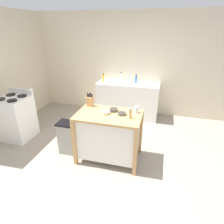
{
  "coord_description": "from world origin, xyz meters",
  "views": [
    {
      "loc": [
        0.88,
        -2.61,
        2.22
      ],
      "look_at": [
        0.07,
        0.35,
        0.84
      ],
      "focal_mm": 30.49,
      "sensor_mm": 36.0,
      "label": 1
    }
  ],
  "objects_px": {
    "drinking_cup": "(137,110)",
    "pepper_grinder": "(130,113)",
    "trash_bin": "(69,137)",
    "bottle_dish_soap": "(136,79)",
    "knife_block": "(90,101)",
    "sink_faucet": "(129,77)",
    "bottle_spray_cleaner": "(121,77)",
    "kitchen_island": "(109,134)",
    "bowl_stoneware_deep": "(106,112)",
    "stove": "(16,118)",
    "bowl_ceramic_small": "(122,113)",
    "bowl_ceramic_wide": "(114,110)",
    "bottle_hand_soap": "(103,78)"
  },
  "relations": [
    {
      "from": "bowl_ceramic_wide",
      "to": "bottle_hand_soap",
      "type": "distance_m",
      "value": 1.83
    },
    {
      "from": "knife_block",
      "to": "trash_bin",
      "type": "distance_m",
      "value": 0.8
    },
    {
      "from": "bottle_spray_cleaner",
      "to": "bottle_dish_soap",
      "type": "bearing_deg",
      "value": -8.36
    },
    {
      "from": "pepper_grinder",
      "to": "sink_faucet",
      "type": "height_order",
      "value": "sink_faucet"
    },
    {
      "from": "pepper_grinder",
      "to": "stove",
      "type": "height_order",
      "value": "pepper_grinder"
    },
    {
      "from": "pepper_grinder",
      "to": "stove",
      "type": "xyz_separation_m",
      "value": [
        -2.47,
        0.25,
        -0.51
      ]
    },
    {
      "from": "bowl_ceramic_wide",
      "to": "kitchen_island",
      "type": "bearing_deg",
      "value": -108.43
    },
    {
      "from": "drinking_cup",
      "to": "pepper_grinder",
      "type": "relative_size",
      "value": 0.63
    },
    {
      "from": "drinking_cup",
      "to": "bottle_spray_cleaner",
      "type": "bearing_deg",
      "value": 110.56
    },
    {
      "from": "bowl_ceramic_wide",
      "to": "stove",
      "type": "relative_size",
      "value": 0.14
    },
    {
      "from": "bottle_hand_soap",
      "to": "trash_bin",
      "type": "bearing_deg",
      "value": -93.59
    },
    {
      "from": "kitchen_island",
      "to": "pepper_grinder",
      "type": "bearing_deg",
      "value": -8.89
    },
    {
      "from": "bowl_ceramic_small",
      "to": "stove",
      "type": "distance_m",
      "value": 2.36
    },
    {
      "from": "drinking_cup",
      "to": "bottle_hand_soap",
      "type": "xyz_separation_m",
      "value": [
        -1.11,
        1.63,
        0.07
      ]
    },
    {
      "from": "trash_bin",
      "to": "bottle_dish_soap",
      "type": "xyz_separation_m",
      "value": [
        0.94,
        1.98,
        0.69
      ]
    },
    {
      "from": "pepper_grinder",
      "to": "stove",
      "type": "bearing_deg",
      "value": 174.33
    },
    {
      "from": "bowl_stoneware_deep",
      "to": "bottle_dish_soap",
      "type": "xyz_separation_m",
      "value": [
        0.2,
        1.96,
        0.09
      ]
    },
    {
      "from": "bowl_ceramic_small",
      "to": "bottle_dish_soap",
      "type": "xyz_separation_m",
      "value": [
        -0.07,
        1.93,
        0.09
      ]
    },
    {
      "from": "bowl_ceramic_small",
      "to": "drinking_cup",
      "type": "xyz_separation_m",
      "value": [
        0.22,
        0.15,
        0.03
      ]
    },
    {
      "from": "sink_faucet",
      "to": "bottle_spray_cleaner",
      "type": "xyz_separation_m",
      "value": [
        -0.22,
        -0.02,
        0.0
      ]
    },
    {
      "from": "kitchen_island",
      "to": "bowl_stoneware_deep",
      "type": "height_order",
      "value": "bowl_stoneware_deep"
    },
    {
      "from": "knife_block",
      "to": "stove",
      "type": "xyz_separation_m",
      "value": [
        -1.67,
        -0.06,
        -0.52
      ]
    },
    {
      "from": "bowl_ceramic_wide",
      "to": "bowl_stoneware_deep",
      "type": "bearing_deg",
      "value": -126.08
    },
    {
      "from": "knife_block",
      "to": "bottle_dish_soap",
      "type": "distance_m",
      "value": 1.81
    },
    {
      "from": "bowl_ceramic_small",
      "to": "drinking_cup",
      "type": "distance_m",
      "value": 0.27
    },
    {
      "from": "bowl_stoneware_deep",
      "to": "sink_faucet",
      "type": "relative_size",
      "value": 0.66
    },
    {
      "from": "drinking_cup",
      "to": "sink_faucet",
      "type": "xyz_separation_m",
      "value": [
        -0.47,
        1.87,
        0.07
      ]
    },
    {
      "from": "bowl_ceramic_wide",
      "to": "bottle_spray_cleaner",
      "type": "distance_m",
      "value": 1.91
    },
    {
      "from": "bowl_stoneware_deep",
      "to": "bottle_hand_soap",
      "type": "bearing_deg",
      "value": 108.84
    },
    {
      "from": "bowl_ceramic_small",
      "to": "sink_faucet",
      "type": "distance_m",
      "value": 2.03
    },
    {
      "from": "knife_block",
      "to": "sink_faucet",
      "type": "bearing_deg",
      "value": 77.63
    },
    {
      "from": "bowl_ceramic_small",
      "to": "drinking_cup",
      "type": "height_order",
      "value": "drinking_cup"
    },
    {
      "from": "bowl_ceramic_wide",
      "to": "bowl_stoneware_deep",
      "type": "height_order",
      "value": "bowl_ceramic_wide"
    },
    {
      "from": "knife_block",
      "to": "pepper_grinder",
      "type": "height_order",
      "value": "knife_block"
    },
    {
      "from": "pepper_grinder",
      "to": "bottle_spray_cleaner",
      "type": "height_order",
      "value": "bottle_spray_cleaner"
    },
    {
      "from": "trash_bin",
      "to": "bottle_spray_cleaner",
      "type": "height_order",
      "value": "bottle_spray_cleaner"
    },
    {
      "from": "bowl_ceramic_wide",
      "to": "bowl_ceramic_small",
      "type": "bearing_deg",
      "value": -31.04
    },
    {
      "from": "kitchen_island",
      "to": "bottle_hand_soap",
      "type": "distance_m",
      "value": 2.0
    },
    {
      "from": "bowl_ceramic_wide",
      "to": "trash_bin",
      "type": "distance_m",
      "value": 1.04
    },
    {
      "from": "kitchen_island",
      "to": "stove",
      "type": "bearing_deg",
      "value": 174.9
    },
    {
      "from": "bottle_dish_soap",
      "to": "bottle_spray_cleaner",
      "type": "xyz_separation_m",
      "value": [
        -0.41,
        0.06,
        0.01
      ]
    },
    {
      "from": "kitchen_island",
      "to": "stove",
      "type": "distance_m",
      "value": 2.11
    },
    {
      "from": "knife_block",
      "to": "bowl_ceramic_wide",
      "type": "xyz_separation_m",
      "value": [
        0.47,
        -0.12,
        -0.07
      ]
    },
    {
      "from": "drinking_cup",
      "to": "kitchen_island",
      "type": "bearing_deg",
      "value": -157.68
    },
    {
      "from": "bowl_stoneware_deep",
      "to": "sink_faucet",
      "type": "height_order",
      "value": "sink_faucet"
    },
    {
      "from": "kitchen_island",
      "to": "bowl_ceramic_small",
      "type": "height_order",
      "value": "bowl_ceramic_small"
    },
    {
      "from": "kitchen_island",
      "to": "bottle_spray_cleaner",
      "type": "distance_m",
      "value": 2.1
    },
    {
      "from": "stove",
      "to": "bowl_ceramic_small",
      "type": "bearing_deg",
      "value": -3.84
    },
    {
      "from": "stove",
      "to": "sink_faucet",
      "type": "bearing_deg",
      "value": 41.98
    },
    {
      "from": "kitchen_island",
      "to": "drinking_cup",
      "type": "bearing_deg",
      "value": 22.32
    }
  ]
}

